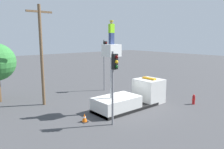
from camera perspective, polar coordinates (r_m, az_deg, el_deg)
ground_plane at (r=18.48m, az=3.66°, el=-8.88°), size 120.00×120.00×0.00m
bucket_truck at (r=18.68m, az=5.27°, el=-5.67°), size 6.79×2.32×5.36m
worker at (r=16.46m, az=-0.14°, el=10.94°), size 0.40×0.26×1.75m
traffic_light_pole at (r=14.19m, az=0.54°, el=0.18°), size 0.34×0.57×4.99m
traffic_light_across at (r=23.95m, az=-1.88°, el=5.11°), size 0.34×0.57×5.62m
fire_hydrant at (r=20.79m, az=20.55°, el=-6.13°), size 0.48×0.24×0.89m
traffic_cone_rear at (r=15.74m, az=-7.20°, el=-11.19°), size 0.46×0.46×0.62m
utility_pole at (r=19.60m, az=-17.96°, el=5.52°), size 2.20×0.26×8.57m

